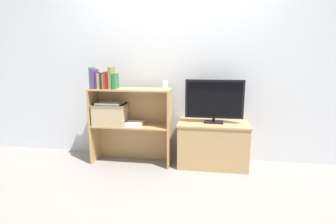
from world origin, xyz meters
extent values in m
plane|color=gray|center=(0.00, 0.00, 0.00)|extent=(16.00, 16.00, 0.00)
cube|color=silver|center=(0.00, 0.47, 1.20)|extent=(10.00, 0.05, 2.40)
cube|color=tan|center=(0.53, 0.22, 0.25)|extent=(0.81, 0.44, 0.51)
cube|color=tan|center=(0.53, 0.22, 0.52)|extent=(0.83, 0.46, 0.02)
cube|color=black|center=(0.53, 0.22, 0.54)|extent=(0.22, 0.14, 0.01)
cylinder|color=black|center=(0.53, 0.22, 0.56)|extent=(0.04, 0.04, 0.04)
cube|color=black|center=(0.53, 0.22, 0.81)|extent=(0.67, 0.03, 0.45)
cube|color=black|center=(0.53, 0.20, 0.81)|extent=(0.62, 0.00, 0.39)
cube|color=tan|center=(-0.92, 0.15, 0.24)|extent=(0.02, 0.31, 0.48)
cube|color=tan|center=(0.02, 0.15, 0.24)|extent=(0.02, 0.31, 0.48)
cube|color=tan|center=(-0.45, 0.30, 0.24)|extent=(0.93, 0.02, 0.48)
cube|color=tan|center=(-0.45, 0.15, 0.47)|extent=(0.93, 0.31, 0.02)
cube|color=tan|center=(-0.92, 0.15, 0.70)|extent=(0.02, 0.31, 0.44)
cube|color=tan|center=(0.02, 0.15, 0.70)|extent=(0.02, 0.31, 0.44)
cube|color=tan|center=(-0.45, 0.30, 0.70)|extent=(0.93, 0.02, 0.44)
cube|color=tan|center=(-0.45, 0.15, 0.91)|extent=(0.93, 0.31, 0.02)
cube|color=#1E7075|center=(-0.89, 0.10, 1.04)|extent=(0.02, 0.14, 0.25)
cube|color=#6B2D66|center=(-0.86, 0.10, 1.03)|extent=(0.03, 0.15, 0.23)
cube|color=navy|center=(-0.83, 0.10, 1.02)|extent=(0.02, 0.12, 0.20)
cube|color=tan|center=(-0.80, 0.10, 1.01)|extent=(0.03, 0.13, 0.18)
cube|color=#232328|center=(-0.77, 0.10, 1.01)|extent=(0.02, 0.14, 0.19)
cube|color=gold|center=(-0.74, 0.10, 1.01)|extent=(0.02, 0.13, 0.17)
cube|color=#B22328|center=(-0.72, 0.10, 1.02)|extent=(0.02, 0.15, 0.20)
cube|color=maroon|center=(-0.69, 0.10, 1.02)|extent=(0.02, 0.13, 0.19)
cube|color=olive|center=(-0.66, 0.10, 1.05)|extent=(0.04, 0.14, 0.25)
cube|color=#286638|center=(-0.61, 0.10, 1.01)|extent=(0.04, 0.15, 0.18)
cube|color=white|center=(-0.03, 0.15, 0.97)|extent=(0.05, 0.04, 0.10)
cylinder|color=silver|center=(-0.03, 0.15, 1.03)|extent=(0.01, 0.01, 0.03)
cube|color=tan|center=(-0.71, 0.14, 0.60)|extent=(0.38, 0.27, 0.25)
cube|color=#917E5B|center=(-0.71, 0.14, 0.72)|extent=(0.38, 0.28, 0.02)
cube|color=#BCBCC1|center=(-0.71, 0.14, 0.74)|extent=(0.30, 0.22, 0.02)
cylinder|color=#99999E|center=(-0.71, 0.14, 0.75)|extent=(0.02, 0.02, 0.00)
cube|color=silver|center=(-0.40, 0.12, 0.50)|extent=(0.19, 0.23, 0.04)
camera|label=1|loc=(0.47, -2.82, 1.26)|focal=28.00mm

